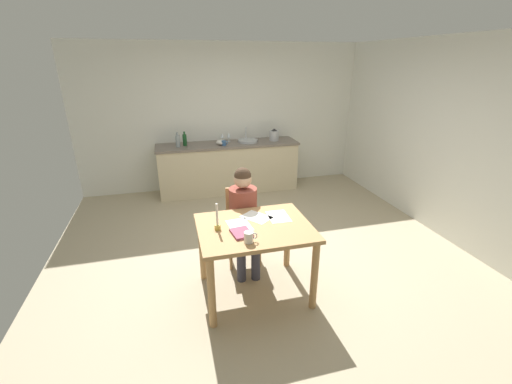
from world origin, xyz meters
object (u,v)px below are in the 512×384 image
at_px(sink_unit, 248,141).
at_px(wine_glass_near_sink, 229,135).
at_px(coffee_mug, 249,237).
at_px(mixing_bowl, 221,142).
at_px(stovetop_kettle, 274,135).
at_px(teacup_on_counter, 224,143).
at_px(chair_at_table, 242,221).
at_px(person_seated, 244,213).
at_px(candlestick, 217,222).
at_px(wine_glass_by_kettle, 222,136).
at_px(dining_table, 255,237).
at_px(bottle_oil, 178,141).
at_px(book_magazine, 241,233).
at_px(bottle_vinegar, 185,140).

bearing_deg(sink_unit, wine_glass_near_sink, 155.76).
xyz_separation_m(coffee_mug, mixing_bowl, (0.28, 3.21, 0.11)).
relative_size(stovetop_kettle, teacup_on_counter, 1.94).
bearing_deg(stovetop_kettle, coffee_mug, -111.27).
relative_size(chair_at_table, coffee_mug, 7.21).
height_order(person_seated, candlestick, person_seated).
bearing_deg(sink_unit, wine_glass_by_kettle, 161.81).
bearing_deg(sink_unit, dining_table, -102.32).
bearing_deg(coffee_mug, bottle_oil, 98.15).
distance_m(dining_table, teacup_on_counter, 2.88).
height_order(mixing_bowl, stovetop_kettle, stovetop_kettle).
bearing_deg(wine_glass_by_kettle, book_magazine, -96.49).
distance_m(sink_unit, bottle_vinegar, 1.13).
relative_size(dining_table, wine_glass_near_sink, 7.19).
xyz_separation_m(chair_at_table, mixing_bowl, (0.13, 2.25, 0.44)).
relative_size(book_magazine, wine_glass_by_kettle, 1.38).
bearing_deg(stovetop_kettle, wine_glass_near_sink, 169.66).
height_order(bottle_vinegar, mixing_bowl, bottle_vinegar).
bearing_deg(book_magazine, bottle_oil, 89.66).
height_order(candlestick, book_magazine, candlestick).
bearing_deg(bottle_oil, chair_at_table, -74.87).
distance_m(book_magazine, teacup_on_counter, 3.01).
bearing_deg(candlestick, book_magazine, -36.35).
bearing_deg(coffee_mug, bottle_vinegar, 95.91).
xyz_separation_m(candlestick, book_magazine, (0.20, -0.15, -0.06)).
xyz_separation_m(mixing_bowl, teacup_on_counter, (0.03, -0.07, 0.00)).
bearing_deg(dining_table, chair_at_table, 87.88).
distance_m(chair_at_table, wine_glass_by_kettle, 2.53).
bearing_deg(mixing_bowl, coffee_mug, -95.06).
relative_size(bottle_vinegar, wine_glass_near_sink, 1.58).
bearing_deg(stovetop_kettle, bottle_vinegar, 179.53).
relative_size(book_magazine, bottle_oil, 0.83).
bearing_deg(sink_unit, bottle_oil, -177.13).
bearing_deg(wine_glass_by_kettle, person_seated, -94.35).
height_order(coffee_mug, wine_glass_near_sink, wine_glass_near_sink).
bearing_deg(wine_glass_by_kettle, sink_unit, -18.19).
distance_m(dining_table, person_seated, 0.53).
xyz_separation_m(person_seated, book_magazine, (-0.17, -0.66, 0.11)).
height_order(person_seated, coffee_mug, person_seated).
bearing_deg(wine_glass_near_sink, mixing_bowl, -127.33).
xyz_separation_m(sink_unit, teacup_on_counter, (-0.46, -0.15, 0.02)).
xyz_separation_m(chair_at_table, candlestick, (-0.39, -0.66, 0.35)).
relative_size(chair_at_table, person_seated, 0.74).
height_order(candlestick, bottle_vinegar, bottle_vinegar).
bearing_deg(candlestick, stovetop_kettle, 63.06).
relative_size(dining_table, mixing_bowl, 5.77).
distance_m(sink_unit, mixing_bowl, 0.51).
distance_m(candlestick, teacup_on_counter, 2.89).
xyz_separation_m(bottle_oil, wine_glass_by_kettle, (0.80, 0.21, 0.00)).
distance_m(stovetop_kettle, wine_glass_by_kettle, 0.95).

